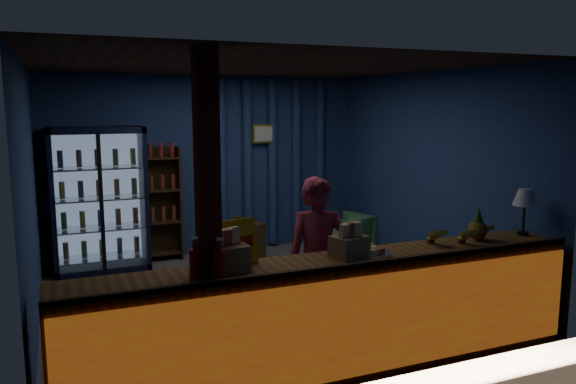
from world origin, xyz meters
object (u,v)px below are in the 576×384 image
object	(u,v)px
pastry_tray	(366,252)
table_lamp	(525,199)
shopkeeper	(318,262)
green_chair	(347,233)

from	to	relation	value
pastry_tray	table_lamp	size ratio (longest dim) A/B	0.91
pastry_tray	shopkeeper	bearing A→B (deg)	113.70
green_chair	pastry_tray	distance (m)	3.69
shopkeeper	table_lamp	world-z (taller)	shopkeeper
pastry_tray	table_lamp	distance (m)	1.78
table_lamp	shopkeeper	bearing A→B (deg)	167.19
green_chair	pastry_tray	size ratio (longest dim) A/B	1.53
green_chair	pastry_tray	world-z (taller)	pastry_tray
shopkeeper	pastry_tray	xyz separation A→B (m)	(0.21, -0.48, 0.20)
shopkeeper	pastry_tray	size ratio (longest dim) A/B	3.81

